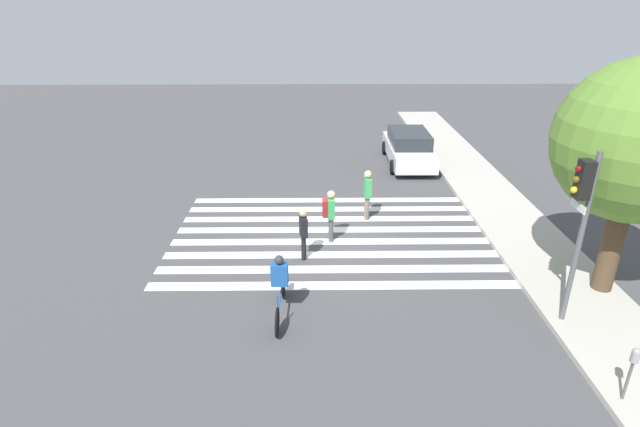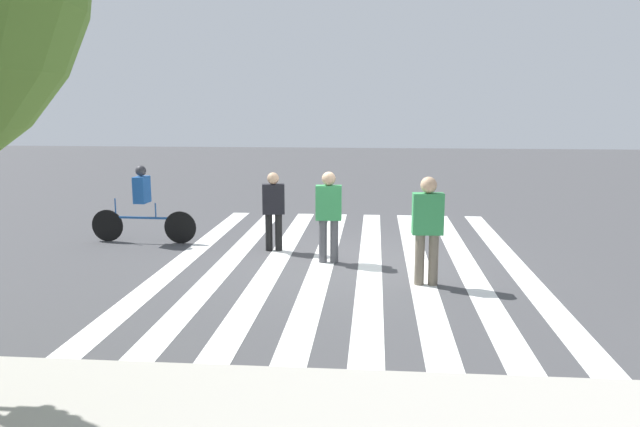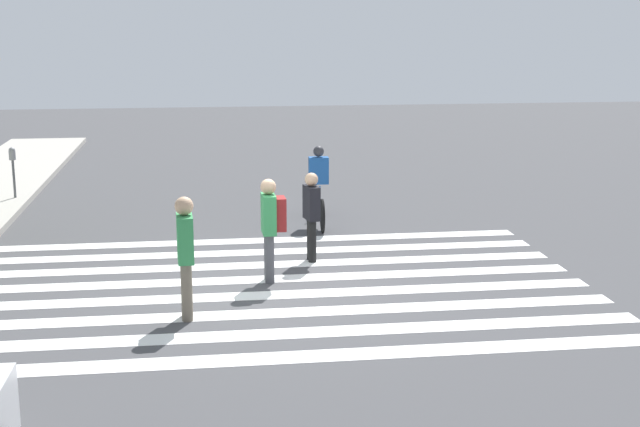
% 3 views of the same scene
% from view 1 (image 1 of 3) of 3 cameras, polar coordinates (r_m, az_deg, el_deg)
% --- Properties ---
extents(ground_plane, '(60.00, 60.00, 0.00)m').
position_cam_1_polar(ground_plane, '(16.18, 1.10, -2.54)').
color(ground_plane, '#444447').
extents(sidewalk_curb, '(36.00, 2.50, 0.14)m').
position_cam_1_polar(sidewalk_curb, '(17.49, 22.05, -2.04)').
color(sidewalk_curb, '#ADA89E').
rests_on(sidewalk_curb, ground_plane).
extents(crosswalk_stripes, '(6.51, 10.00, 0.01)m').
position_cam_1_polar(crosswalk_stripes, '(16.18, 1.10, -2.52)').
color(crosswalk_stripes, white).
rests_on(crosswalk_stripes, ground_plane).
extents(traffic_light, '(0.60, 0.50, 4.24)m').
position_cam_1_polar(traffic_light, '(12.02, 27.69, 0.54)').
color(traffic_light, '#515456').
rests_on(traffic_light, ground_plane).
extents(parking_meter, '(0.15, 0.15, 1.31)m').
position_cam_1_polar(parking_meter, '(11.11, 32.16, -14.30)').
color(parking_meter, '#515456').
rests_on(parking_meter, ground_plane).
extents(street_tree, '(3.84, 3.84, 5.98)m').
position_cam_1_polar(street_tree, '(13.71, 32.63, 6.82)').
color(street_tree, '#4C3826').
rests_on(street_tree, ground_plane).
extents(pedestrian_adult_yellow_jacket, '(0.46, 0.27, 1.57)m').
position_cam_1_polar(pedestrian_adult_yellow_jacket, '(14.46, -1.90, -2.01)').
color(pedestrian_adult_yellow_jacket, black).
rests_on(pedestrian_adult_yellow_jacket, ground_plane).
extents(pedestrian_adult_tall_backpack, '(0.47, 0.40, 1.68)m').
position_cam_1_polar(pedestrian_adult_tall_backpack, '(15.47, 1.12, 0.20)').
color(pedestrian_adult_tall_backpack, '#4C4C51').
rests_on(pedestrian_adult_tall_backpack, ground_plane).
extents(pedestrian_adult_blue_shirt, '(0.50, 0.26, 1.76)m').
position_cam_1_polar(pedestrian_adult_blue_shirt, '(17.10, 5.44, 2.48)').
color(pedestrian_adult_blue_shirt, '#6B6051').
rests_on(pedestrian_adult_blue_shirt, ground_plane).
extents(cyclist_far_lane, '(2.28, 0.41, 1.63)m').
position_cam_1_polar(cyclist_far_lane, '(11.98, -4.61, -8.01)').
color(cyclist_far_lane, black).
rests_on(cyclist_far_lane, ground_plane).
extents(car_parked_silver_sedan, '(4.80, 2.02, 1.51)m').
position_cam_1_polar(car_parked_silver_sedan, '(23.32, 10.09, 7.44)').
color(car_parked_silver_sedan, silver).
rests_on(car_parked_silver_sedan, ground_plane).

